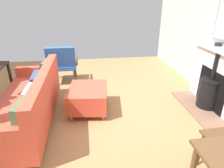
{
  "coord_description": "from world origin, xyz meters",
  "views": [
    {
      "loc": [
        -0.17,
        2.88,
        1.79
      ],
      "look_at": [
        -0.53,
        0.16,
        0.57
      ],
      "focal_mm": 31.24,
      "sensor_mm": 36.0,
      "label": 1
    }
  ],
  "objects_px": {
    "mantel_bowl_near": "(218,44)",
    "sofa": "(29,102)",
    "fireplace": "(217,83)",
    "armchair_accent": "(62,63)",
    "ottoman": "(88,97)"
  },
  "relations": [
    {
      "from": "mantel_bowl_near",
      "to": "sofa",
      "type": "relative_size",
      "value": 0.06
    },
    {
      "from": "fireplace",
      "to": "armchair_accent",
      "type": "xyz_separation_m",
      "value": [
        2.71,
        -1.43,
        0.02
      ]
    },
    {
      "from": "fireplace",
      "to": "mantel_bowl_near",
      "type": "bearing_deg",
      "value": -100.48
    },
    {
      "from": "ottoman",
      "to": "sofa",
      "type": "bearing_deg",
      "value": 16.3
    },
    {
      "from": "sofa",
      "to": "ottoman",
      "type": "relative_size",
      "value": 2.54
    },
    {
      "from": "mantel_bowl_near",
      "to": "ottoman",
      "type": "bearing_deg",
      "value": 1.49
    },
    {
      "from": "mantel_bowl_near",
      "to": "armchair_accent",
      "type": "bearing_deg",
      "value": -23.17
    },
    {
      "from": "fireplace",
      "to": "ottoman",
      "type": "xyz_separation_m",
      "value": [
        2.18,
        -0.19,
        -0.21
      ]
    },
    {
      "from": "ottoman",
      "to": "armchair_accent",
      "type": "distance_m",
      "value": 1.37
    },
    {
      "from": "fireplace",
      "to": "sofa",
      "type": "xyz_separation_m",
      "value": [
        3.05,
        0.06,
        -0.11
      ]
    },
    {
      "from": "fireplace",
      "to": "ottoman",
      "type": "bearing_deg",
      "value": -5.12
    },
    {
      "from": "ottoman",
      "to": "armchair_accent",
      "type": "relative_size",
      "value": 0.92
    },
    {
      "from": "sofa",
      "to": "ottoman",
      "type": "bearing_deg",
      "value": -163.7
    },
    {
      "from": "sofa",
      "to": "ottoman",
      "type": "xyz_separation_m",
      "value": [
        -0.87,
        -0.26,
        -0.1
      ]
    },
    {
      "from": "mantel_bowl_near",
      "to": "sofa",
      "type": "height_order",
      "value": "mantel_bowl_near"
    }
  ]
}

